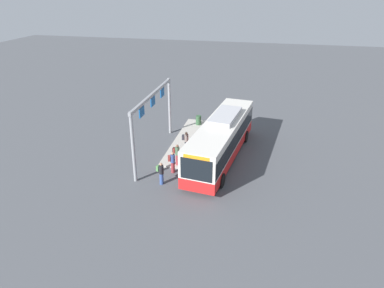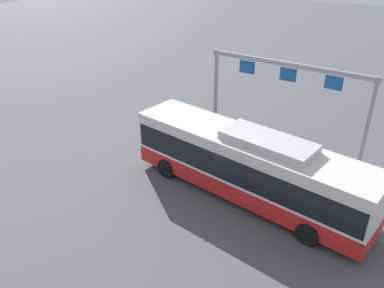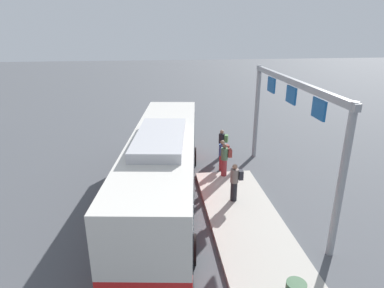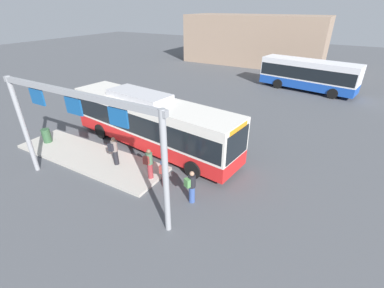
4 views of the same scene
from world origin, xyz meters
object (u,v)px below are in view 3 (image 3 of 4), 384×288
at_px(person_boarding, 222,143).
at_px(bus_main, 164,165).
at_px(person_waiting_near, 225,159).
at_px(person_waiting_mid, 223,154).
at_px(person_waiting_far, 235,181).

bearing_deg(person_boarding, bus_main, 76.23).
xyz_separation_m(bus_main, person_boarding, (4.84, -3.47, -0.92)).
distance_m(person_waiting_near, person_waiting_mid, 0.99).
distance_m(person_boarding, person_waiting_mid, 1.75).
xyz_separation_m(bus_main, person_waiting_far, (-0.33, -2.95, -0.76)).
relative_size(person_boarding, person_waiting_mid, 1.00).
distance_m(bus_main, person_waiting_mid, 4.52).
relative_size(bus_main, person_boarding, 7.24).
bearing_deg(person_waiting_mid, person_boarding, -116.72).
xyz_separation_m(person_boarding, person_waiting_near, (-2.69, 0.42, 0.16)).
height_order(bus_main, person_boarding, bus_main).
bearing_deg(person_waiting_far, bus_main, -7.36).
relative_size(bus_main, person_waiting_far, 7.24).
bearing_deg(person_waiting_far, person_waiting_near, -93.18).
bearing_deg(person_waiting_mid, person_waiting_far, 71.02).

